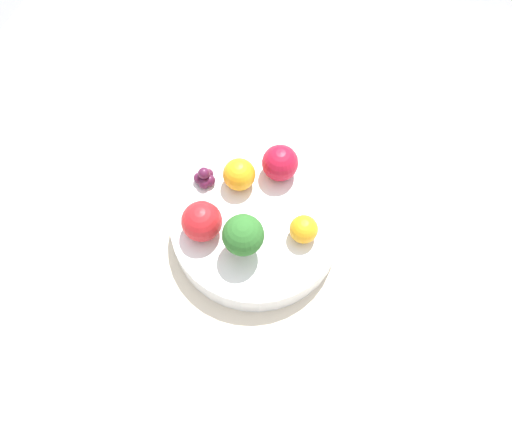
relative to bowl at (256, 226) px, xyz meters
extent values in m
plane|color=gray|center=(0.00, 0.00, -0.04)|extent=(6.00, 6.00, 0.00)
cube|color=beige|center=(0.00, 0.00, -0.03)|extent=(1.20, 1.20, 0.02)
cylinder|color=white|center=(0.00, 0.00, 0.00)|extent=(0.25, 0.25, 0.04)
cylinder|color=#99C17A|center=(0.00, 0.05, 0.03)|extent=(0.02, 0.02, 0.03)
sphere|color=#2D6B28|center=(0.00, 0.05, 0.07)|extent=(0.06, 0.06, 0.06)
sphere|color=#B7142D|center=(-0.01, -0.09, 0.05)|extent=(0.05, 0.05, 0.05)
sphere|color=red|center=(0.06, 0.04, 0.05)|extent=(0.06, 0.06, 0.06)
sphere|color=orange|center=(-0.07, 0.00, 0.04)|extent=(0.04, 0.04, 0.04)
sphere|color=orange|center=(0.04, -0.05, 0.05)|extent=(0.05, 0.05, 0.05)
sphere|color=#511938|center=(0.10, -0.03, 0.03)|extent=(0.02, 0.02, 0.02)
sphere|color=#511938|center=(0.09, -0.03, 0.03)|extent=(0.02, 0.02, 0.02)
sphere|color=#511938|center=(0.09, -0.03, 0.03)|extent=(0.02, 0.02, 0.02)
sphere|color=#511938|center=(0.09, -0.04, 0.03)|extent=(0.02, 0.02, 0.02)
sphere|color=#511938|center=(0.09, -0.03, 0.04)|extent=(0.02, 0.02, 0.02)
cube|color=silver|center=(-0.02, 0.27, -0.02)|extent=(0.17, 0.15, 0.01)
camera|label=1|loc=(-0.11, 0.30, 0.66)|focal=35.00mm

